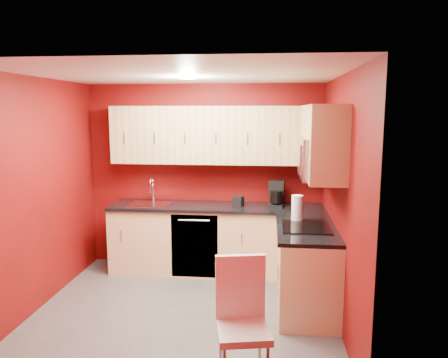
% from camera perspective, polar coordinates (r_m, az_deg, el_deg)
% --- Properties ---
extents(floor, '(3.20, 3.20, 0.00)m').
position_cam_1_polar(floor, '(4.95, -5.10, -16.76)').
color(floor, '#504D4A').
rests_on(floor, ground).
extents(ceiling, '(3.20, 3.20, 0.00)m').
position_cam_1_polar(ceiling, '(4.48, -5.55, 13.48)').
color(ceiling, white).
rests_on(ceiling, wall_back).
extents(wall_back, '(3.20, 0.00, 3.20)m').
position_cam_1_polar(wall_back, '(6.01, -2.52, 0.38)').
color(wall_back, '#6B0A0A').
rests_on(wall_back, floor).
extents(wall_front, '(3.20, 0.00, 3.20)m').
position_cam_1_polar(wall_front, '(3.13, -10.72, -7.75)').
color(wall_front, '#6B0A0A').
rests_on(wall_front, floor).
extents(wall_left, '(0.00, 3.00, 3.00)m').
position_cam_1_polar(wall_left, '(5.11, -23.22, -1.86)').
color(wall_left, '#6B0A0A').
rests_on(wall_left, floor).
extents(wall_right, '(0.00, 3.00, 3.00)m').
position_cam_1_polar(wall_right, '(4.52, 15.02, -2.76)').
color(wall_right, '#6B0A0A').
rests_on(wall_right, floor).
extents(base_cabinets_back, '(2.80, 0.60, 0.87)m').
position_cam_1_polar(base_cabinets_back, '(5.87, -0.95, -7.99)').
color(base_cabinets_back, '#ECC787').
rests_on(base_cabinets_back, floor).
extents(base_cabinets_right, '(0.60, 1.30, 0.87)m').
position_cam_1_polar(base_cabinets_right, '(4.94, 10.68, -11.42)').
color(base_cabinets_right, '#ECC787').
rests_on(base_cabinets_right, floor).
extents(countertop_back, '(2.80, 0.63, 0.04)m').
position_cam_1_polar(countertop_back, '(5.74, -0.98, -3.68)').
color(countertop_back, black).
rests_on(countertop_back, base_cabinets_back).
extents(countertop_right, '(0.63, 1.27, 0.04)m').
position_cam_1_polar(countertop_right, '(4.79, 10.67, -6.37)').
color(countertop_right, black).
rests_on(countertop_right, base_cabinets_right).
extents(upper_cabinets_back, '(2.80, 0.35, 0.75)m').
position_cam_1_polar(upper_cabinets_back, '(5.75, -0.84, 5.76)').
color(upper_cabinets_back, tan).
rests_on(upper_cabinets_back, wall_back).
extents(upper_cabinets_right, '(0.35, 1.55, 0.75)m').
position_cam_1_polar(upper_cabinets_right, '(4.85, 12.47, 5.71)').
color(upper_cabinets_right, tan).
rests_on(upper_cabinets_right, wall_right).
extents(microwave, '(0.42, 0.76, 0.42)m').
position_cam_1_polar(microwave, '(4.63, 12.32, 2.75)').
color(microwave, silver).
rests_on(microwave, upper_cabinets_right).
extents(cooktop, '(0.50, 0.55, 0.01)m').
position_cam_1_polar(cooktop, '(4.75, 10.65, -6.19)').
color(cooktop, black).
rests_on(cooktop, countertop_right).
extents(sink, '(0.52, 0.42, 0.35)m').
position_cam_1_polar(sink, '(5.92, -9.65, -2.88)').
color(sink, silver).
rests_on(sink, countertop_back).
extents(dishwasher_front, '(0.60, 0.02, 0.82)m').
position_cam_1_polar(dishwasher_front, '(5.63, -3.87, -8.75)').
color(dishwasher_front, black).
rests_on(dishwasher_front, base_cabinets_back).
extents(downlight, '(0.20, 0.20, 0.01)m').
position_cam_1_polar(downlight, '(4.77, -4.81, 13.03)').
color(downlight, white).
rests_on(downlight, ceiling).
extents(coffee_maker, '(0.23, 0.29, 0.33)m').
position_cam_1_polar(coffee_maker, '(5.69, 6.79, -1.94)').
color(coffee_maker, black).
rests_on(coffee_maker, countertop_back).
extents(napkin_holder, '(0.15, 0.15, 0.13)m').
position_cam_1_polar(napkin_holder, '(5.69, 1.89, -2.91)').
color(napkin_holder, black).
rests_on(napkin_holder, countertop_back).
extents(paper_towel, '(0.21, 0.21, 0.29)m').
position_cam_1_polar(paper_towel, '(4.98, 9.53, -3.79)').
color(paper_towel, silver).
rests_on(paper_towel, countertop_right).
extents(dining_chair, '(0.48, 0.49, 1.00)m').
position_cam_1_polar(dining_chair, '(3.58, 2.53, -18.42)').
color(dining_chair, silver).
rests_on(dining_chair, floor).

